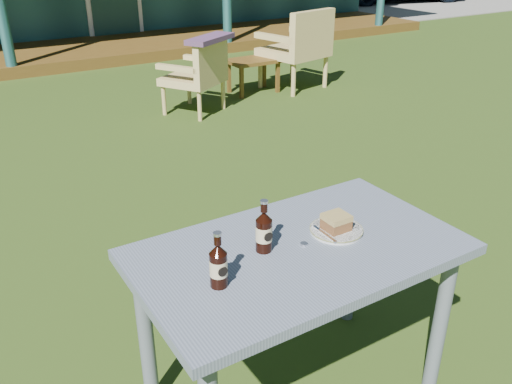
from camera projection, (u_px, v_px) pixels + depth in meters
ground at (150, 232)px, 3.51m from camera, size 80.00×80.00×0.00m
gravel_strip at (392, 1)px, 14.99m from camera, size 9.00×6.00×0.02m
cafe_table at (298, 270)px, 2.02m from camera, size 1.20×0.70×0.72m
plate at (336, 230)px, 2.07m from camera, size 0.20×0.20×0.01m
cake_slice at (336, 222)px, 2.05m from camera, size 0.09×0.09×0.06m
fork at (325, 234)px, 2.03m from camera, size 0.02×0.14×0.00m
cola_bottle_near at (264, 231)px, 1.92m from camera, size 0.06×0.06×0.20m
cola_bottle_far at (218, 265)px, 1.72m from camera, size 0.06×0.06×0.20m
bottle_cap at (304, 244)px, 1.98m from camera, size 0.03×0.03×0.01m
armchair_left at (199, 73)px, 5.63m from camera, size 0.76×0.75×0.76m
armchair_right at (300, 45)px, 6.46m from camera, size 0.83×0.79×0.94m
floral_throw at (210, 39)px, 5.41m from camera, size 0.64×0.51×0.05m
side_table at (253, 64)px, 6.40m from camera, size 0.60×0.40×0.40m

